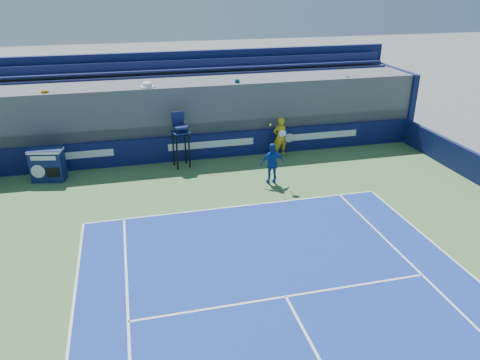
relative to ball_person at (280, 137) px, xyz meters
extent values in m
imported|color=gold|center=(0.00, 0.00, 0.00)|extent=(0.73, 0.52, 1.89)
cube|color=white|center=(-3.18, -4.67, -0.94)|extent=(10.97, 0.07, 0.00)
cube|color=white|center=(-3.18, -10.16, -0.94)|extent=(8.23, 0.07, 0.00)
cube|color=#0C1347|center=(-3.18, 0.54, -0.36)|extent=(20.40, 0.20, 1.20)
cube|color=white|center=(-9.18, 0.44, -0.24)|extent=(3.20, 0.01, 0.32)
cube|color=white|center=(-3.18, 0.44, -0.24)|extent=(4.00, 0.01, 0.32)
cube|color=white|center=(2.32, 0.44, -0.24)|extent=(3.60, 0.01, 0.32)
cylinder|color=white|center=(0.62, 0.44, -0.24)|extent=(0.44, 0.01, 0.44)
cube|color=#101C52|center=(-10.23, -0.40, -0.26)|extent=(1.41, 0.94, 1.40)
cube|color=white|center=(-10.23, -0.40, 0.37)|extent=(1.44, 0.97, 0.10)
cylinder|color=silver|center=(-10.59, -0.69, -0.41)|extent=(0.55, 0.13, 0.56)
cube|color=black|center=(-10.01, -0.81, -0.46)|extent=(0.54, 0.13, 0.40)
cube|color=silver|center=(-10.30, -0.75, 0.16)|extent=(0.98, 0.21, 0.18)
cylinder|color=black|center=(-4.89, -0.53, -0.16)|extent=(0.08, 0.08, 1.60)
cylinder|color=black|center=(-4.33, -0.43, -0.16)|extent=(0.08, 0.08, 1.60)
cylinder|color=black|center=(-4.98, 0.02, -0.16)|extent=(0.08, 0.08, 1.60)
cylinder|color=black|center=(-4.43, 0.12, -0.16)|extent=(0.08, 0.08, 1.60)
cube|color=#0F194D|center=(-4.66, -0.20, 0.67)|extent=(0.81, 0.81, 0.06)
cube|color=navy|center=(-4.64, -0.30, 0.92)|extent=(0.62, 0.54, 0.08)
cube|color=#131848|center=(-4.71, 0.05, 1.22)|extent=(0.55, 0.16, 0.60)
imported|color=#133C9C|center=(-1.30, -2.94, -0.08)|extent=(1.01, 0.43, 1.72)
cylinder|color=black|center=(-0.96, -3.02, 0.74)|extent=(0.05, 0.16, 0.39)
torus|color=silver|center=(-0.96, -3.09, 1.22)|extent=(0.30, 0.14, 0.29)
cylinder|color=silver|center=(-0.96, -3.09, 1.22)|extent=(0.26, 0.10, 0.24)
sphere|color=yellow|center=(-1.46, -3.02, 1.59)|extent=(0.07, 0.07, 0.07)
cube|color=#4C4C51|center=(-3.18, 2.44, 0.73)|extent=(20.40, 3.60, 3.38)
cube|color=#4C4C51|center=(-3.18, 1.09, 0.52)|extent=(20.40, 0.90, 0.55)
cube|color=#151C4F|center=(-3.18, 0.99, 0.99)|extent=(20.00, 0.45, 0.08)
cube|color=#151C4F|center=(-3.18, 1.24, 1.19)|extent=(20.00, 0.06, 0.45)
cube|color=#4C4C51|center=(-3.18, 1.99, 1.07)|extent=(20.40, 0.90, 0.55)
cube|color=#151C4F|center=(-3.18, 1.89, 1.54)|extent=(20.00, 0.45, 0.08)
cube|color=#151C4F|center=(-3.18, 2.14, 1.74)|extent=(20.00, 0.06, 0.45)
cube|color=#4C4C51|center=(-3.18, 2.89, 1.62)|extent=(20.40, 0.90, 0.55)
cube|color=#151C4F|center=(-3.18, 2.79, 2.09)|extent=(20.00, 0.45, 0.08)
cube|color=#151C4F|center=(-3.18, 3.04, 2.29)|extent=(20.00, 0.06, 0.45)
cube|color=#4C4C51|center=(-3.18, 3.79, 2.17)|extent=(20.40, 0.90, 0.55)
cube|color=#151C4F|center=(-3.18, 3.69, 2.64)|extent=(20.00, 0.45, 0.08)
cube|color=#151C4F|center=(-3.18, 3.94, 2.84)|extent=(20.00, 0.06, 0.45)
cube|color=#0C1647|center=(-3.18, 4.39, 1.24)|extent=(20.80, 0.30, 4.40)
cube|color=#0C1647|center=(7.17, 2.44, 0.74)|extent=(0.30, 3.90, 3.40)
imported|color=gold|center=(-10.15, 1.04, 1.68)|extent=(0.90, 0.73, 1.73)
imported|color=white|center=(-5.85, 1.04, 1.75)|extent=(1.25, 0.76, 1.88)
imported|color=teal|center=(-1.78, 1.04, 1.71)|extent=(1.08, 0.51, 1.80)
imported|color=black|center=(3.64, 1.04, 1.64)|extent=(0.61, 0.41, 1.65)
camera|label=1|loc=(-6.81, -19.74, 6.92)|focal=35.00mm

